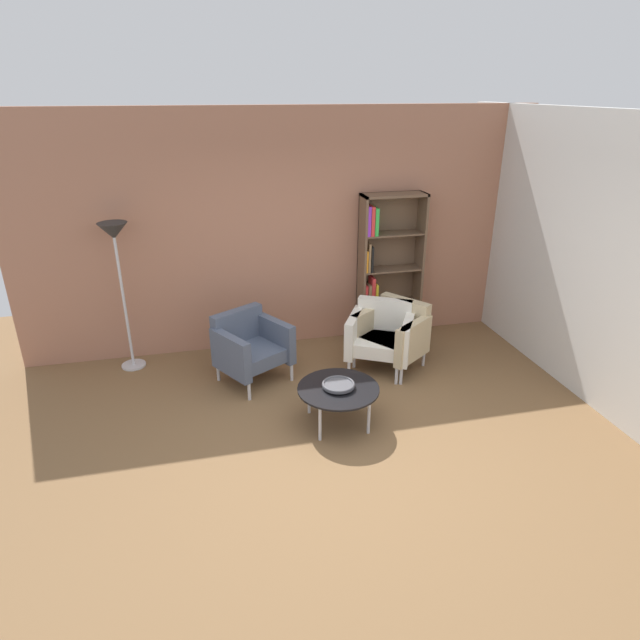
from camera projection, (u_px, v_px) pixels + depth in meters
ground_plane at (335, 450)px, 4.98m from camera, size 8.32×8.32×0.00m
brick_back_panel at (285, 232)px, 6.60m from camera, size 6.40×0.12×2.90m
plaster_right_partition at (590, 259)px, 5.55m from camera, size 0.12×5.20×2.90m
bookshelf_tall at (384, 270)px, 6.88m from camera, size 0.80×0.30×1.90m
coffee_table_low at (338, 390)px, 5.24m from camera, size 0.80×0.80×0.40m
decorative_bowl at (338, 385)px, 5.22m from camera, size 0.32×0.32×0.05m
armchair_by_bookshelf at (250, 346)px, 6.05m from camera, size 0.94×0.91×0.78m
armchair_near_window at (381, 335)px, 6.31m from camera, size 0.93×0.91×0.78m
armchair_corner_red at (393, 333)px, 6.36m from camera, size 0.93×0.95×0.78m
floor_lamp_torchiere at (116, 249)px, 5.91m from camera, size 0.32×0.32×1.74m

